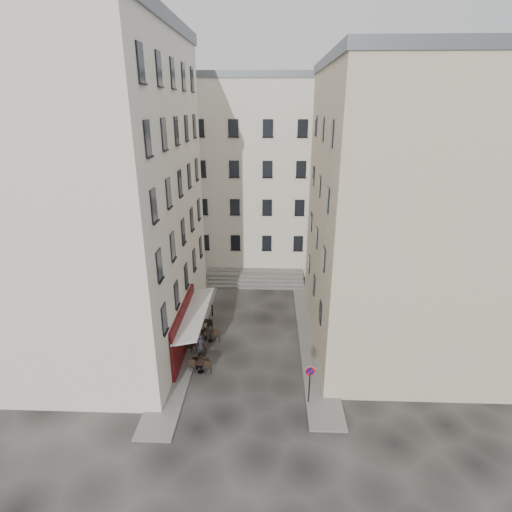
{
  "coord_description": "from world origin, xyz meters",
  "views": [
    {
      "loc": [
        1.34,
        -22.19,
        15.87
      ],
      "look_at": [
        0.35,
        4.0,
        5.94
      ],
      "focal_mm": 28.0,
      "sensor_mm": 36.0,
      "label": 1
    }
  ],
  "objects_px": {
    "no_parking_sign": "(310,378)",
    "bistro_table_b": "(200,361)",
    "bistro_table_a": "(200,366)",
    "pedestrian": "(201,346)"
  },
  "relations": [
    {
      "from": "no_parking_sign",
      "to": "bistro_table_b",
      "type": "xyz_separation_m",
      "value": [
        -6.69,
        3.16,
        -1.34
      ]
    },
    {
      "from": "bistro_table_a",
      "to": "bistro_table_b",
      "type": "distance_m",
      "value": 0.59
    },
    {
      "from": "no_parking_sign",
      "to": "bistro_table_b",
      "type": "bearing_deg",
      "value": 147.62
    },
    {
      "from": "no_parking_sign",
      "to": "bistro_table_a",
      "type": "distance_m",
      "value": 7.18
    },
    {
      "from": "no_parking_sign",
      "to": "bistro_table_b",
      "type": "height_order",
      "value": "no_parking_sign"
    },
    {
      "from": "bistro_table_b",
      "to": "pedestrian",
      "type": "bearing_deg",
      "value": 97.08
    },
    {
      "from": "bistro_table_a",
      "to": "pedestrian",
      "type": "relative_size",
      "value": 0.79
    },
    {
      "from": "bistro_table_b",
      "to": "pedestrian",
      "type": "distance_m",
      "value": 1.13
    },
    {
      "from": "bistro_table_b",
      "to": "pedestrian",
      "type": "xyz_separation_m",
      "value": [
        -0.13,
        1.03,
        0.47
      ]
    },
    {
      "from": "bistro_table_a",
      "to": "bistro_table_b",
      "type": "relative_size",
      "value": 1.18
    }
  ]
}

